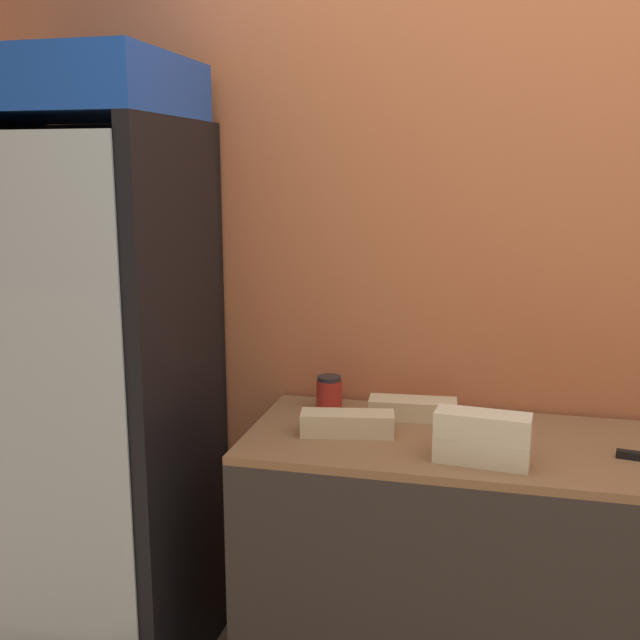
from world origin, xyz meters
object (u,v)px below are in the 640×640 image
Objects in this scene: sandwich_stack_bottom at (482,450)px; condiment_jar at (329,393)px; sandwich_stack_middle at (483,425)px; beverage_cooler at (100,353)px; sandwich_flat_left at (347,424)px; sandwich_flat_right at (413,409)px.

condiment_jar is at bearing 144.74° from sandwich_stack_bottom.
sandwich_stack_middle is (0.00, 0.00, 0.07)m from sandwich_stack_bottom.
beverage_cooler reaches higher than sandwich_stack_bottom.
sandwich_stack_middle reaches higher than sandwich_stack_bottom.
beverage_cooler is 1.29m from sandwich_stack_middle.
beverage_cooler is at bearing -167.67° from condiment_jar.
beverage_cooler is 0.88m from sandwich_flat_left.
sandwich_stack_bottom is 0.92× the size of sandwich_flat_right.
sandwich_stack_bottom is at bearing -55.53° from sandwich_flat_right.
sandwich_stack_middle is 0.63m from condiment_jar.
condiment_jar is (-0.29, 0.03, 0.02)m from sandwich_flat_right.
beverage_cooler reaches higher than sandwich_stack_middle.
sandwich_flat_left is at bearing -4.40° from beverage_cooler.
sandwich_stack_middle reaches higher than sandwich_flat_right.
sandwich_stack_bottom is 0.43m from sandwich_flat_left.
sandwich_stack_middle is at bearing 0.00° from sandwich_stack_bottom.
sandwich_stack_middle reaches higher than sandwich_flat_left.
sandwich_flat_right is (1.04, 0.13, -0.16)m from beverage_cooler.
sandwich_stack_middle is at bearing -8.94° from beverage_cooler.
beverage_cooler is at bearing 171.06° from sandwich_stack_bottom.
sandwich_stack_middle reaches higher than condiment_jar.
condiment_jar is (0.75, 0.16, -0.14)m from beverage_cooler.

